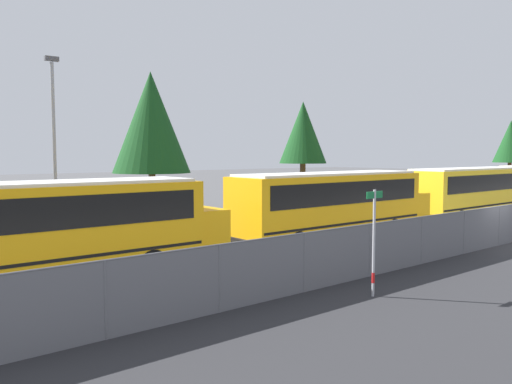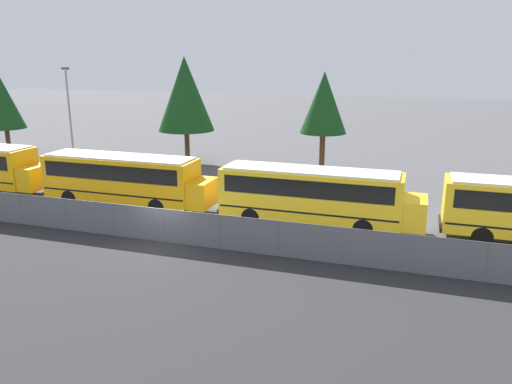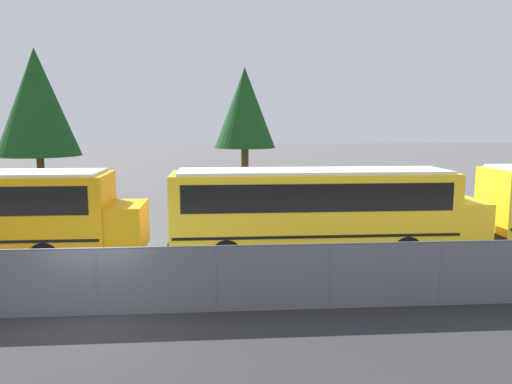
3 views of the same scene
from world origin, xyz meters
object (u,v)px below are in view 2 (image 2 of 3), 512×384
school_bus_2 (124,176)px  tree_0 (185,94)px  tree_3 (324,103)px  tree_2 (3,103)px  school_bus_3 (314,193)px  light_pole (70,115)px

school_bus_2 → tree_0: 14.44m
tree_3 → tree_2: bearing=-179.9°
school_bus_2 → school_bus_3: same height
light_pole → school_bus_3: bearing=-19.7°
tree_0 → tree_3: (12.45, -1.00, -0.35)m
tree_0 → school_bus_2: bearing=-80.9°
tree_0 → tree_2: size_ratio=1.27×
tree_0 → tree_2: 19.29m
tree_2 → tree_0: bearing=3.1°
school_bus_2 → tree_3: tree_3 is taller
school_bus_3 → tree_0: size_ratio=1.22×
school_bus_3 → tree_0: tree_0 is taller
school_bus_2 → tree_0: bearing=99.1°
light_pole → tree_0: (7.76, 5.76, 1.50)m
school_bus_3 → tree_0: bearing=136.5°
school_bus_2 → tree_0: tree_0 is taller
school_bus_3 → school_bus_2: bearing=179.7°
light_pole → tree_2: bearing=157.6°
school_bus_2 → tree_0: size_ratio=1.22×
tree_0 → tree_2: bearing=-176.9°
tree_0 → tree_3: 12.50m
tree_3 → light_pole: bearing=-166.7°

